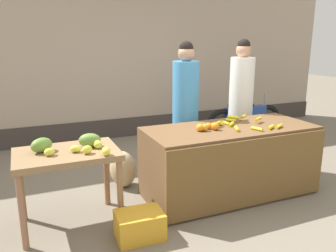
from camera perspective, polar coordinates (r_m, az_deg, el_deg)
The scene contains 12 objects.
ground_plane at distance 4.23m, azimuth 5.95°, elevation -11.56°, with size 24.00×24.00×0.00m, color #756B5B.
market_wall_back at distance 6.59m, azimuth -6.77°, elevation 12.83°, with size 8.76×0.23×3.42m.
fruit_stall_counter at distance 4.22m, azimuth 10.13°, elevation -5.66°, with size 2.02×0.88×0.83m.
side_table_wooden at distance 3.53m, azimuth -16.25°, elevation -5.74°, with size 0.98×0.66×0.78m.
banana_bunch_pile at distance 4.19m, azimuth 12.11°, elevation 0.45°, with size 0.78×0.62×0.07m.
orange_pile at distance 3.90m, azimuth 6.49°, elevation -0.15°, with size 0.27×0.15×0.09m.
mango_papaya_pile at distance 3.49m, azimuth -15.65°, elevation -2.92°, with size 0.72×0.53×0.14m.
vendor_woman_blue_shirt at distance 4.53m, azimuth 2.89°, elevation 2.46°, with size 0.34×0.34×1.81m.
vendor_woman_white_shirt at distance 5.07m, azimuth 11.89°, elevation 3.60°, with size 0.34×0.34×1.83m.
parked_motorcycle at distance 6.36m, azimuth 12.49°, elevation 0.92°, with size 1.60×0.18×0.88m.
produce_crate at distance 3.40m, azimuth -4.70°, elevation -15.96°, with size 0.44×0.32×0.26m, color gold.
produce_sack at distance 4.44m, azimuth -7.46°, elevation -7.04°, with size 0.36×0.30×0.46m, color tan.
Camera 1 is at (-1.89, -3.30, 1.85)m, focal length 37.01 mm.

